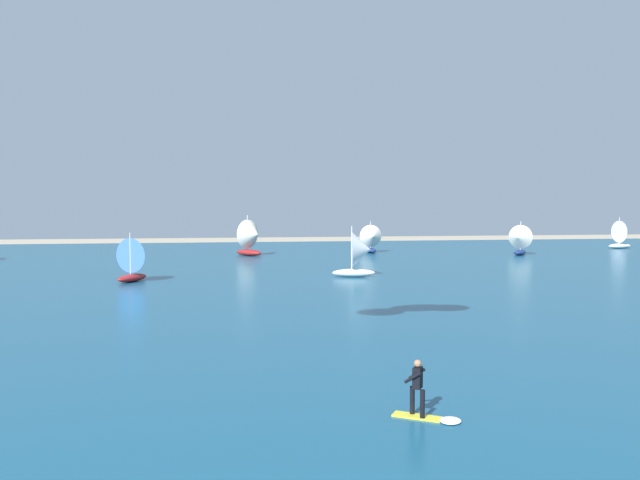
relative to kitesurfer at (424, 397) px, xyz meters
The scene contains 8 objects.
ocean 37.76m from the kitesurfer, 95.69° to the left, with size 160.00×90.00×0.10m, color navy.
kitesurfer is the anchor object (origin of this frame).
sailboat_near_shore 56.64m from the kitesurfer, 92.31° to the left, with size 4.03×4.16×4.65m.
sailboat_anchored_offshore 60.12m from the kitesurfer, 61.85° to the left, with size 3.36×3.51×3.91m.
sailboat_far_right 77.42m from the kitesurfer, 52.54° to the left, with size 3.63×3.12×4.14m.
sailboat_mid_right 60.00m from the kitesurfer, 78.26° to the left, with size 2.71×3.21×3.79m.
sailboat_far_left 34.90m from the kitesurfer, 80.87° to the left, with size 3.67×3.16×4.19m.
sailboat_leading 36.47m from the kitesurfer, 109.76° to the left, with size 3.08×3.42×3.80m.
Camera 1 is at (-1.88, -4.47, 6.24)m, focal length 36.35 mm.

